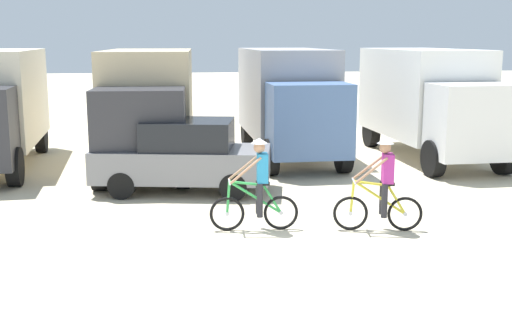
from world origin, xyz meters
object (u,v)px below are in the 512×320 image
(sedan_parked, at_px, (184,156))
(cyclist_cowboy_hat, at_px, (382,188))
(box_truck_white_box, at_px, (429,98))
(cyclist_orange_shirt, at_px, (257,188))
(box_truck_tan_camper, at_px, (148,103))
(box_truck_grey_hauler, at_px, (289,97))

(sedan_parked, xyz_separation_m, cyclist_cowboy_hat, (3.75, -3.67, -0.04))
(box_truck_white_box, height_order, cyclist_orange_shirt, box_truck_white_box)
(box_truck_white_box, distance_m, cyclist_orange_shirt, 9.44)
(box_truck_tan_camper, height_order, cyclist_orange_shirt, box_truck_tan_camper)
(box_truck_tan_camper, bearing_deg, box_truck_grey_hauler, 17.24)
(box_truck_tan_camper, height_order, sedan_parked, box_truck_tan_camper)
(cyclist_cowboy_hat, bearing_deg, sedan_parked, 135.63)
(box_truck_grey_hauler, relative_size, cyclist_cowboy_hat, 3.74)
(box_truck_grey_hauler, distance_m, cyclist_orange_shirt, 8.10)
(box_truck_grey_hauler, relative_size, sedan_parked, 1.53)
(sedan_parked, distance_m, cyclist_cowboy_hat, 5.25)
(sedan_parked, relative_size, cyclist_orange_shirt, 2.44)
(box_truck_white_box, xyz_separation_m, sedan_parked, (-7.57, -3.69, -0.99))
(sedan_parked, bearing_deg, cyclist_cowboy_hat, -44.37)
(cyclist_orange_shirt, bearing_deg, box_truck_grey_hauler, 76.01)
(box_truck_tan_camper, xyz_separation_m, box_truck_grey_hauler, (4.28, 1.33, 0.00))
(box_truck_tan_camper, relative_size, cyclist_orange_shirt, 3.75)
(box_truck_white_box, bearing_deg, sedan_parked, -154.02)
(cyclist_cowboy_hat, bearing_deg, box_truck_tan_camper, 124.78)
(box_truck_grey_hauler, distance_m, cyclist_cowboy_hat, 8.19)
(box_truck_white_box, distance_m, cyclist_cowboy_hat, 8.36)
(box_truck_white_box, relative_size, cyclist_cowboy_hat, 3.76)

